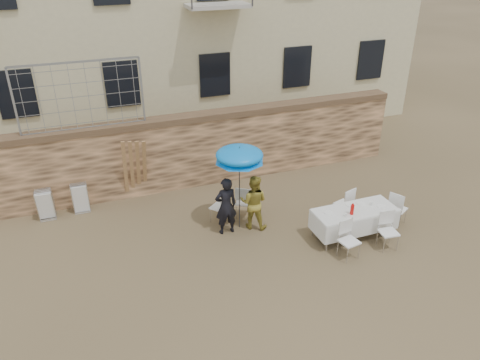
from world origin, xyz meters
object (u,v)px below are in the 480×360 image
object	(u,v)px
chair_stack_left	(45,202)
chair_stack_right	(80,196)
man_suit	(226,206)
table_chair_side	(398,208)
couple_chair_left	(219,206)
woman_dress	(254,202)
soda_bottle	(352,210)
couple_chair_right	(244,201)
umbrella	(239,157)
banquet_table	(355,211)
table_chair_front_left	(349,241)
table_chair_front_right	(389,231)
table_chair_back	(344,203)

from	to	relation	value
chair_stack_left	chair_stack_right	size ratio (longest dim) A/B	1.00
man_suit	table_chair_side	distance (m)	4.53
couple_chair_left	chair_stack_left	bearing A→B (deg)	-62.53
woman_dress	soda_bottle	size ratio (longest dim) A/B	5.71
man_suit	chair_stack_left	bearing A→B (deg)	-30.47
woman_dress	couple_chair_left	world-z (taller)	woman_dress
couple_chair_left	couple_chair_right	size ratio (longest dim) A/B	1.00
woman_dress	chair_stack_left	size ratio (longest dim) A/B	1.61
table_chair_side	couple_chair_left	bearing A→B (deg)	39.93
umbrella	banquet_table	world-z (taller)	umbrella
couple_chair_left	chair_stack_left	distance (m)	4.71
couple_chair_left	table_chair_front_left	xyz separation A→B (m)	(2.37, -2.57, 0.00)
table_chair_side	table_chair_front_right	bearing A→B (deg)	104.86
banquet_table	soda_bottle	xyz separation A→B (m)	(-0.20, -0.15, 0.17)
man_suit	chair_stack_left	distance (m)	4.96
soda_bottle	chair_stack_right	xyz separation A→B (m)	(-6.19, 3.82, -0.45)
banquet_table	umbrella	bearing A→B (deg)	151.82
table_chair_front_right	table_chair_back	distance (m)	1.58
banquet_table	table_chair_side	size ratio (longest dim) A/B	2.19
table_chair_side	chair_stack_right	xyz separation A→B (m)	(-7.79, 3.57, -0.02)
couple_chair_left	table_chair_back	xyz separation A→B (m)	(3.17, -1.02, 0.00)
woman_dress	umbrella	xyz separation A→B (m)	(-0.35, 0.10, 1.28)
table_chair_side	chair_stack_right	size ratio (longest dim) A/B	1.04
umbrella	couple_chair_right	world-z (taller)	umbrella
umbrella	soda_bottle	distance (m)	3.03
chair_stack_right	couple_chair_left	bearing A→B (deg)	-28.35
umbrella	man_suit	bearing A→B (deg)	-165.96
woman_dress	table_chair_side	xyz separation A→B (m)	(3.62, -1.17, -0.26)
table_chair_front_left	couple_chair_left	bearing A→B (deg)	122.86
umbrella	table_chair_front_left	bearing A→B (deg)	-47.22
man_suit	table_chair_front_left	distance (m)	3.13
chair_stack_left	chair_stack_right	world-z (taller)	same
woman_dress	table_chair_back	bearing A→B (deg)	-159.12
man_suit	couple_chair_right	bearing A→B (deg)	-143.30
table_chair_side	chair_stack_left	world-z (taller)	table_chair_side
table_chair_front_left	man_suit	bearing A→B (deg)	129.72
table_chair_front_right	table_chair_back	bearing A→B (deg)	107.21
umbrella	couple_chair_right	size ratio (longest dim) A/B	2.23
umbrella	table_chair_side	distance (m)	4.44
banquet_table	table_chair_front_left	size ratio (longest dim) A/B	2.19
woman_dress	chair_stack_left	world-z (taller)	woman_dress
couple_chair_left	chair_stack_left	size ratio (longest dim) A/B	1.04
table_chair_front_right	chair_stack_right	xyz separation A→B (m)	(-6.89, 4.42, -0.02)
chair_stack_left	chair_stack_right	bearing A→B (deg)	0.00
man_suit	table_chair_side	size ratio (longest dim) A/B	1.63
table_chair_back	table_chair_side	size ratio (longest dim) A/B	1.00
couple_chair_right	table_chair_front_right	bearing A→B (deg)	170.85
soda_bottle	table_chair_back	xyz separation A→B (m)	(0.40, 0.95, -0.43)
woman_dress	chair_stack_right	bearing A→B (deg)	2.13
table_chair_side	chair_stack_right	world-z (taller)	table_chair_side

